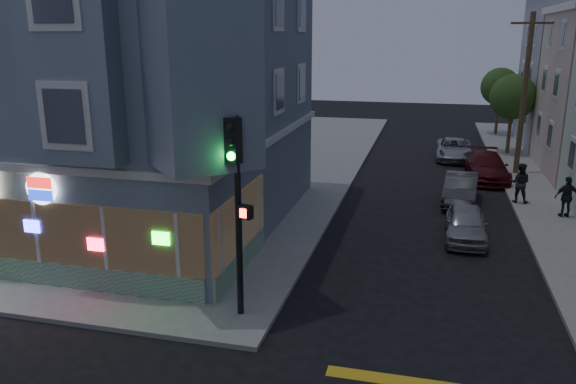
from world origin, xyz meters
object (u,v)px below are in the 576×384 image
at_px(street_tree_near, 513,97).
at_px(pedestrian_a, 520,183).
at_px(parked_car_a, 466,224).
at_px(parked_car_d, 454,149).
at_px(utility_pole, 524,92).
at_px(street_tree_far, 500,87).
at_px(parked_car_b, 461,189).
at_px(pedestrian_b, 567,197).
at_px(traffic_signal, 237,185).
at_px(parked_car_c, 487,167).

bearing_deg(street_tree_near, pedestrian_a, -94.15).
xyz_separation_m(parked_car_a, parked_car_d, (0.00, 15.60, 0.01)).
height_order(utility_pole, pedestrian_a, utility_pole).
bearing_deg(street_tree_far, street_tree_near, -90.00).
height_order(parked_car_a, parked_car_d, parked_car_d).
distance_m(utility_pole, parked_car_b, 8.60).
bearing_deg(parked_car_d, street_tree_far, 71.13).
xyz_separation_m(parked_car_a, parked_car_b, (0.00, 5.20, 0.04)).
distance_m(pedestrian_b, parked_car_a, 5.75).
bearing_deg(traffic_signal, pedestrian_b, 64.51).
relative_size(parked_car_c, traffic_signal, 0.90).
distance_m(street_tree_far, parked_car_d, 11.44).
bearing_deg(pedestrian_b, pedestrian_a, -61.82).
bearing_deg(parked_car_a, street_tree_near, 79.95).
xyz_separation_m(street_tree_far, pedestrian_a, (-0.90, -20.40, -2.83)).
xyz_separation_m(street_tree_near, parked_car_d, (-3.60, -2.36, -3.26)).
height_order(utility_pole, parked_car_a, utility_pole).
distance_m(street_tree_near, pedestrian_a, 12.75).
relative_size(pedestrian_a, parked_car_b, 0.44).
bearing_deg(pedestrian_a, parked_car_d, -63.50).
xyz_separation_m(street_tree_far, parked_car_c, (-1.97, -15.56, -3.19)).
bearing_deg(parked_car_b, street_tree_near, 79.70).
bearing_deg(street_tree_far, pedestrian_b, -87.94).
xyz_separation_m(utility_pole, parked_car_c, (-1.77, -1.56, -4.05)).
distance_m(street_tree_near, parked_car_d, 5.40).
distance_m(pedestrian_a, parked_car_c, 4.97).
distance_m(street_tree_far, pedestrian_b, 22.49).
distance_m(pedestrian_a, parked_car_a, 6.20).
bearing_deg(parked_car_c, traffic_signal, -116.69).
relative_size(street_tree_near, parked_car_d, 1.09).
relative_size(pedestrian_a, traffic_signal, 0.33).
bearing_deg(pedestrian_b, parked_car_b, -32.95).
bearing_deg(parked_car_b, utility_pole, 68.76).
bearing_deg(parked_car_c, parked_car_d, 104.18).
height_order(pedestrian_a, parked_car_b, pedestrian_a).
bearing_deg(parked_car_c, utility_pole, 38.19).
bearing_deg(pedestrian_b, street_tree_far, -101.77).
xyz_separation_m(pedestrian_b, parked_car_c, (-2.77, 6.73, -0.32)).
bearing_deg(pedestrian_a, pedestrian_b, 143.45).
relative_size(parked_car_a, parked_car_d, 0.80).
height_order(street_tree_near, parked_car_c, street_tree_near).
height_order(utility_pole, parked_car_c, utility_pole).
height_order(street_tree_near, parked_car_a, street_tree_near).
distance_m(parked_car_a, traffic_signal, 11.27).
xyz_separation_m(parked_car_a, traffic_signal, (-6.58, -8.51, 3.36)).
height_order(street_tree_near, street_tree_far, same).
distance_m(parked_car_c, traffic_signal, 20.88).
bearing_deg(parked_car_d, pedestrian_b, -69.46).
bearing_deg(street_tree_near, street_tree_far, 90.00).
relative_size(pedestrian_a, parked_car_c, 0.37).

